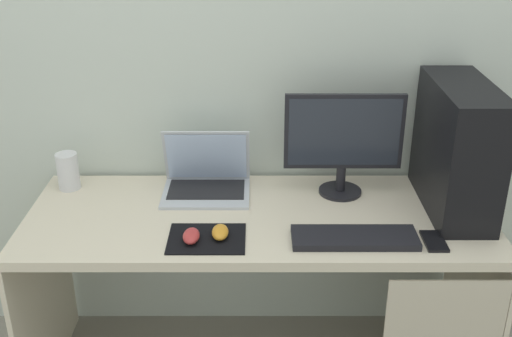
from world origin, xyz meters
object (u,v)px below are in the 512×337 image
Objects in this scene: mouse_left at (218,232)px; monitor at (341,140)px; laptop at (204,180)px; speaker at (65,172)px; mouse_right at (189,236)px; keyboard at (352,238)px; pc_tower at (455,147)px; cell_phone at (432,241)px.

monitor is at bearing 36.53° from mouse_left.
monitor is 1.33× the size of laptop.
speaker is 1.51× the size of mouse_right.
keyboard is (0.52, -0.37, -0.04)m from laptop.
monitor is at bearing 33.30° from mouse_right.
cell_phone is (-0.12, -0.26, -0.23)m from pc_tower.
keyboard is 3.23× the size of cell_phone.
mouse_left is (-0.45, -0.33, -0.20)m from monitor.
monitor is 0.59m from mouse_left.
cell_phone is (0.71, -0.03, -0.02)m from mouse_left.
laptop is at bearing 172.62° from pc_tower.
cell_phone is at bearing -25.82° from laptop.
laptop is 0.36m from mouse_left.
mouse_right is (-0.10, -0.03, 0.00)m from mouse_left.
laptop is (-0.52, 0.02, -0.17)m from monitor.
keyboard is at bearing -147.04° from pc_tower.
mouse_left is at bearing 177.46° from keyboard.
keyboard is at bearing -35.36° from laptop.
laptop is at bearing 177.84° from monitor.
laptop is 2.28× the size of speaker.
pc_tower reaches higher than keyboard.
keyboard is (1.06, -0.40, -0.06)m from speaker.
mouse_left is at bearing 177.56° from cell_phone.
mouse_right is at bearing -179.47° from keyboard.
laptop reaches higher than keyboard.
keyboard is (0.00, -0.35, -0.21)m from monitor.
keyboard is at bearing -20.61° from speaker.
pc_tower is 1.50× the size of laptop.
monitor reaches higher than keyboard.
monitor reaches higher than cell_phone.
monitor is 0.41m from keyboard.
keyboard is at bearing 177.75° from cell_phone.
monitor is (-0.39, 0.10, -0.01)m from pc_tower.
keyboard is at bearing -2.54° from mouse_left.
speaker is (-0.54, 0.03, 0.02)m from laptop.
pc_tower is at bearing -7.38° from laptop.
speaker reaches higher than keyboard.
keyboard is 4.38× the size of mouse_left.
monitor is 0.54m from laptop.
keyboard reaches higher than cell_phone.
pc_tower is 3.41× the size of speaker.
pc_tower is 0.93m from laptop.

